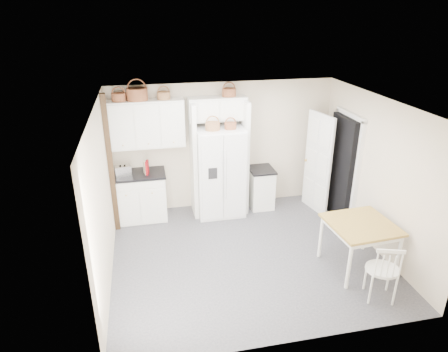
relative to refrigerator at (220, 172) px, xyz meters
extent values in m
plane|color=#36353B|center=(0.15, -1.62, -0.90)|extent=(4.50, 4.50, 0.00)
plane|color=white|center=(0.15, -1.62, 1.70)|extent=(4.50, 4.50, 0.00)
plane|color=beige|center=(0.15, 0.38, 0.40)|extent=(4.50, 0.00, 4.50)
plane|color=beige|center=(-2.10, -1.62, 0.40)|extent=(0.00, 4.00, 4.00)
plane|color=beige|center=(2.40, -1.62, 0.40)|extent=(0.00, 4.00, 4.00)
cube|color=white|center=(0.00, 0.00, 0.00)|extent=(0.93, 0.75, 1.80)
cube|color=white|center=(-1.60, 0.08, -0.43)|extent=(1.01, 0.64, 0.93)
cube|color=white|center=(0.89, 0.08, -0.49)|extent=(0.46, 0.56, 0.82)
cube|color=olive|center=(1.79, -2.32, -0.49)|extent=(1.04, 1.04, 0.81)
cube|color=white|center=(1.75, -3.06, -0.41)|extent=(0.58, 0.56, 0.97)
cube|color=black|center=(-1.60, 0.08, 0.05)|extent=(1.05, 0.68, 0.04)
cube|color=black|center=(0.89, 0.08, -0.06)|extent=(0.50, 0.59, 0.04)
cube|color=silver|center=(-1.86, -0.01, 0.18)|extent=(0.32, 0.22, 0.20)
cube|color=maroon|center=(-1.41, 0.00, 0.21)|extent=(0.07, 0.18, 0.26)
cube|color=beige|center=(-1.45, 0.00, 0.19)|extent=(0.07, 0.16, 0.23)
cylinder|color=brown|center=(-1.81, 0.21, 1.52)|extent=(0.26, 0.26, 0.15)
cylinder|color=brown|center=(-1.48, 0.21, 1.56)|extent=(0.38, 0.38, 0.22)
cylinder|color=brown|center=(-1.00, 0.21, 1.52)|extent=(0.24, 0.24, 0.14)
cylinder|color=brown|center=(0.23, 0.21, 1.53)|extent=(0.27, 0.27, 0.15)
cylinder|color=brown|center=(-0.15, -0.10, 0.97)|extent=(0.28, 0.28, 0.15)
cylinder|color=brown|center=(0.19, -0.10, 0.96)|extent=(0.22, 0.22, 0.12)
cube|color=white|center=(-1.35, 0.21, 1.00)|extent=(1.40, 0.34, 0.90)
cube|color=white|center=(0.00, 0.21, 1.23)|extent=(1.12, 0.34, 0.45)
cube|color=white|center=(-0.51, 0.08, 0.25)|extent=(0.08, 0.60, 2.30)
cube|color=white|center=(0.51, 0.08, 0.25)|extent=(0.08, 0.60, 2.30)
cube|color=black|center=(-2.05, -0.27, 0.40)|extent=(0.09, 0.09, 2.60)
cube|color=black|center=(2.31, -0.62, 0.13)|extent=(0.18, 0.85, 2.05)
cube|color=white|center=(1.95, -0.28, 0.13)|extent=(0.21, 0.79, 2.05)
camera|label=1|loc=(-1.42, -7.19, 3.04)|focal=32.00mm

